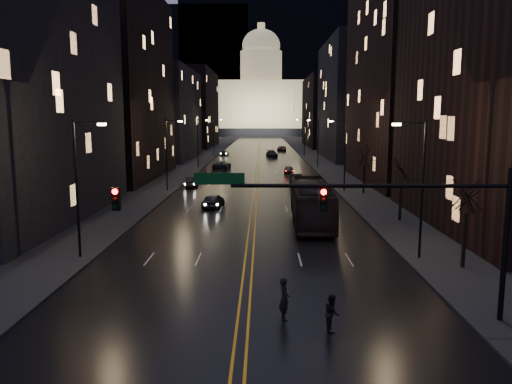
{
  "coord_description": "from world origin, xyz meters",
  "views": [
    {
      "loc": [
        0.87,
        -21.35,
        9.09
      ],
      "look_at": [
        0.43,
        12.11,
        4.12
      ],
      "focal_mm": 35.0,
      "sensor_mm": 36.0,
      "label": 1
    }
  ],
  "objects_px": {
    "pedestrian_a": "(284,299)",
    "oncoming_car_a": "(213,201)",
    "oncoming_car_b": "(192,182)",
    "traffic_signal": "(378,211)",
    "receding_car_a": "(296,179)",
    "bus": "(311,203)",
    "pedestrian_b": "(332,313)"
  },
  "relations": [
    {
      "from": "receding_car_a",
      "to": "pedestrian_a",
      "type": "bearing_deg",
      "value": -87.71
    },
    {
      "from": "receding_car_a",
      "to": "pedestrian_b",
      "type": "xyz_separation_m",
      "value": [
        -1.62,
        -47.73,
        0.08
      ]
    },
    {
      "from": "oncoming_car_a",
      "to": "pedestrian_a",
      "type": "relative_size",
      "value": 2.23
    },
    {
      "from": "oncoming_car_a",
      "to": "oncoming_car_b",
      "type": "distance_m",
      "value": 15.88
    },
    {
      "from": "pedestrian_b",
      "to": "oncoming_car_a",
      "type": "bearing_deg",
      "value": 13.18
    },
    {
      "from": "pedestrian_a",
      "to": "pedestrian_b",
      "type": "distance_m",
      "value": 2.32
    },
    {
      "from": "receding_car_a",
      "to": "pedestrian_a",
      "type": "xyz_separation_m",
      "value": [
        -3.62,
        -46.56,
        0.25
      ]
    },
    {
      "from": "traffic_signal",
      "to": "oncoming_car_a",
      "type": "distance_m",
      "value": 30.82
    },
    {
      "from": "traffic_signal",
      "to": "bus",
      "type": "distance_m",
      "value": 21.39
    },
    {
      "from": "bus",
      "to": "traffic_signal",
      "type": "bearing_deg",
      "value": -86.25
    },
    {
      "from": "bus",
      "to": "oncoming_car_b",
      "type": "xyz_separation_m",
      "value": [
        -13.58,
        22.95,
        -1.12
      ]
    },
    {
      "from": "pedestrian_a",
      "to": "oncoming_car_a",
      "type": "bearing_deg",
      "value": 0.73
    },
    {
      "from": "bus",
      "to": "oncoming_car_a",
      "type": "height_order",
      "value": "bus"
    },
    {
      "from": "traffic_signal",
      "to": "bus",
      "type": "relative_size",
      "value": 1.3
    },
    {
      "from": "oncoming_car_a",
      "to": "oncoming_car_b",
      "type": "bearing_deg",
      "value": -67.25
    },
    {
      "from": "traffic_signal",
      "to": "receding_car_a",
      "type": "height_order",
      "value": "traffic_signal"
    },
    {
      "from": "traffic_signal",
      "to": "bus",
      "type": "xyz_separation_m",
      "value": [
        -0.82,
        21.13,
        -3.25
      ]
    },
    {
      "from": "traffic_signal",
      "to": "pedestrian_b",
      "type": "xyz_separation_m",
      "value": [
        -2.04,
        -0.9,
        -4.29
      ]
    },
    {
      "from": "bus",
      "to": "receding_car_a",
      "type": "xyz_separation_m",
      "value": [
        0.41,
        25.7,
        -1.12
      ]
    },
    {
      "from": "traffic_signal",
      "to": "pedestrian_a",
      "type": "bearing_deg",
      "value": 176.28
    },
    {
      "from": "pedestrian_a",
      "to": "pedestrian_b",
      "type": "height_order",
      "value": "pedestrian_a"
    },
    {
      "from": "oncoming_car_a",
      "to": "oncoming_car_b",
      "type": "xyz_separation_m",
      "value": [
        -4.34,
        15.27,
        -0.01
      ]
    },
    {
      "from": "traffic_signal",
      "to": "oncoming_car_a",
      "type": "xyz_separation_m",
      "value": [
        -10.06,
        28.8,
        -4.35
      ]
    },
    {
      "from": "traffic_signal",
      "to": "bus",
      "type": "height_order",
      "value": "traffic_signal"
    },
    {
      "from": "bus",
      "to": "pedestrian_b",
      "type": "distance_m",
      "value": 22.09
    },
    {
      "from": "oncoming_car_b",
      "to": "pedestrian_a",
      "type": "xyz_separation_m",
      "value": [
        10.37,
        -43.81,
        0.25
      ]
    },
    {
      "from": "traffic_signal",
      "to": "receding_car_a",
      "type": "relative_size",
      "value": 3.89
    },
    {
      "from": "oncoming_car_a",
      "to": "oncoming_car_b",
      "type": "relative_size",
      "value": 0.98
    },
    {
      "from": "traffic_signal",
      "to": "pedestrian_a",
      "type": "distance_m",
      "value": 5.77
    },
    {
      "from": "oncoming_car_a",
      "to": "pedestrian_b",
      "type": "distance_m",
      "value": 30.77
    },
    {
      "from": "oncoming_car_b",
      "to": "pedestrian_b",
      "type": "bearing_deg",
      "value": 97.54
    },
    {
      "from": "oncoming_car_a",
      "to": "receding_car_a",
      "type": "distance_m",
      "value": 20.44
    }
  ]
}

